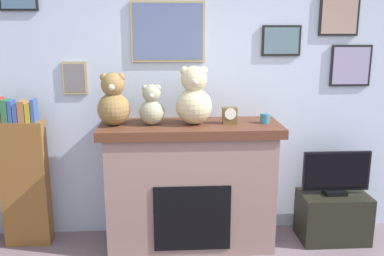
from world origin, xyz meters
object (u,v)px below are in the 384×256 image
Objects in this scene: fireplace at (190,184)px; teddy_bear_cream at (114,102)px; teddy_bear_grey at (194,98)px; television at (336,174)px; teddy_bear_brown at (152,107)px; mantel_clock at (230,115)px; tv_stand at (333,217)px; candle_jar at (265,118)px; bookshelf at (25,178)px.

fireplace is 3.49× the size of teddy_bear_cream.
fireplace is 3.12× the size of teddy_bear_grey.
teddy_bear_brown is at bearing -179.97° from television.
teddy_bear_brown is at bearing 179.97° from teddy_bear_grey.
tv_stand is at bearing 0.21° from mantel_clock.
teddy_bear_brown is at bearing -179.92° from tv_stand.
teddy_bear_cream reaches higher than teddy_bear_brown.
candle_jar is 1.35m from teddy_bear_cream.
candle_jar is 0.32m from mantel_clock.
teddy_bear_grey is (-0.64, -0.00, 0.19)m from candle_jar.
mantel_clock is at bearing -3.17° from bookshelf.
mantel_clock is (-0.32, -0.00, 0.03)m from candle_jar.
bookshelf is 15.99× the size of candle_jar.
teddy_bear_grey reaches higher than mantel_clock.
teddy_bear_brown is (1.18, -0.10, 0.67)m from bookshelf.
television reaches higher than tv_stand.
teddy_bear_grey is (0.70, -0.00, 0.02)m from teddy_bear_cream.
television is 1.82m from teddy_bear_brown.
candle_jar is (-0.70, -0.00, 0.97)m from tv_stand.
tv_stand is 2.33m from teddy_bear_cream.
bookshelf is 1.36m from teddy_bear_brown.
mantel_clock is 0.69m from teddy_bear_brown.
teddy_bear_cream is at bearing -6.86° from bookshelf.
fireplace is at bearing 149.19° from teddy_bear_grey.
mantel_clock is 0.29× the size of teddy_bear_grey.
bookshelf is at bearing 176.83° from fireplace.
candle_jar is at bearing 0.31° from mantel_clock.
tv_stand is 0.43m from television.
teddy_bear_brown reaches higher than mantel_clock.
bookshelf is 2.26m from candle_jar.
teddy_bear_brown is (-1.70, -0.00, 1.09)m from tv_stand.
television is 1.37× the size of teddy_bear_cream.
fireplace is at bearing 179.27° from television.
teddy_bear_brown is (-0.69, 0.00, 0.09)m from mantel_clock.
teddy_bear_grey is at bearing 179.81° from mantel_clock.
teddy_bear_cream reaches higher than bookshelf.
candle_jar reaches higher than television.
bookshelf reaches higher than television.
tv_stand is (2.88, -0.10, -0.42)m from bookshelf.
tv_stand is 4.31× the size of mantel_clock.
teddy_bear_cream is at bearing -179.98° from teddy_bear_brown.
teddy_bear_grey reaches higher than fireplace.
bookshelf reaches higher than candle_jar.
teddy_bear_grey is (0.03, -0.02, 0.81)m from fireplace.
teddy_bear_grey is (-1.33, -0.00, 1.16)m from tv_stand.
teddy_bear_brown reaches higher than television.
tv_stand is at bearing 0.11° from teddy_bear_grey.
candle_jar is at bearing -1.52° from fireplace.
bookshelf is at bearing 176.22° from teddy_bear_grey.
teddy_bear_cream reaches higher than fireplace.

